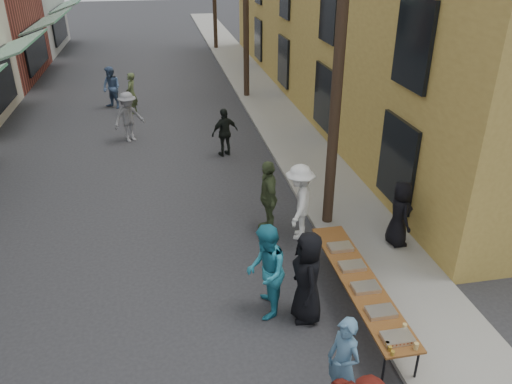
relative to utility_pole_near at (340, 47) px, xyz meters
name	(u,v)px	position (x,y,z in m)	size (l,w,h in m)	color
ground	(162,322)	(-4.30, -3.00, -4.50)	(120.00, 120.00, 0.00)	#28282B
sidewalk	(261,95)	(0.70, 12.00, -4.45)	(2.20, 60.00, 0.10)	gray
utility_pole_near	(340,47)	(0.00, 0.00, 0.00)	(0.26, 0.26, 9.00)	#2D2116
serving_table	(359,281)	(-0.50, -3.38, -3.79)	(0.70, 4.00, 0.75)	brown
catering_tray_sausage	(397,338)	(-0.50, -5.03, -3.71)	(0.50, 0.33, 0.08)	maroon
catering_tray_foil_b	(381,312)	(-0.50, -4.38, -3.71)	(0.50, 0.33, 0.08)	#B2B2B7
catering_tray_buns	(366,287)	(-0.50, -3.68, -3.71)	(0.50, 0.33, 0.08)	tan
catering_tray_foil_d	(352,266)	(-0.50, -2.98, -3.71)	(0.50, 0.33, 0.08)	#B2B2B7
catering_tray_buns_end	(340,247)	(-0.50, -2.28, -3.71)	(0.50, 0.33, 0.08)	tan
condiment_jar_a	(393,353)	(-0.72, -5.33, -3.71)	(0.07, 0.07, 0.08)	#A57F26
condiment_jar_b	(390,348)	(-0.72, -5.23, -3.71)	(0.07, 0.07, 0.08)	#A57F26
condiment_jar_c	(387,344)	(-0.72, -5.13, -3.71)	(0.07, 0.07, 0.08)	#A57F26
cup_stack	(416,346)	(-0.30, -5.28, -3.69)	(0.08, 0.08, 0.12)	tan
guest_front_a	(308,277)	(-1.55, -3.36, -3.56)	(0.92, 0.60, 1.88)	black
guest_front_b	(343,363)	(-1.57, -5.41, -3.68)	(0.60, 0.39, 1.64)	teal
guest_front_c	(266,272)	(-2.29, -3.09, -3.53)	(0.94, 0.74, 1.94)	teal
guest_front_d	(299,202)	(-0.90, -0.45, -3.54)	(1.24, 0.71, 1.91)	white
guest_front_e	(268,197)	(-1.58, -0.01, -3.55)	(1.11, 0.46, 1.89)	#4A5933
server	(400,214)	(1.26, -1.36, -3.60)	(0.79, 0.51, 1.61)	black
passerby_left	(129,117)	(-5.17, 7.15, -3.59)	(1.17, 0.67, 1.81)	gray
passerby_mid	(225,132)	(-1.95, 5.11, -3.67)	(0.97, 0.40, 1.65)	black
passerby_right	(132,93)	(-5.17, 10.52, -3.64)	(0.63, 0.41, 1.72)	#4C5A34
passerby_far	(112,88)	(-6.03, 11.43, -3.60)	(0.87, 0.68, 1.80)	#47608A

